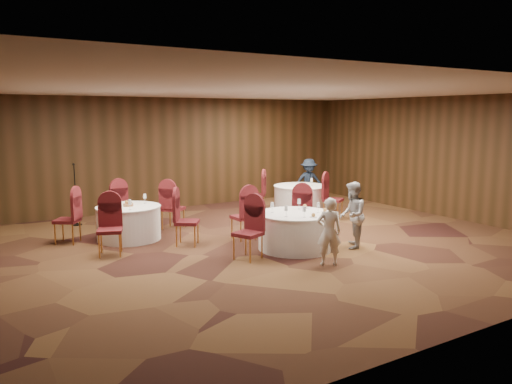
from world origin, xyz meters
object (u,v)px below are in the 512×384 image
table_main (296,231)px  woman_a (329,232)px  woman_b (352,215)px  table_right (300,198)px  man_c (309,182)px  mic_stand (76,207)px  table_left (129,223)px

table_main → woman_a: woman_a is taller
woman_a → woman_b: size_ratio=0.91×
table_main → table_right: size_ratio=1.02×
table_main → man_c: man_c is taller
mic_stand → man_c: size_ratio=1.10×
woman_a → man_c: size_ratio=0.89×
mic_stand → woman_a: size_ratio=1.24×
table_left → woman_a: woman_a is taller
table_right → man_c: 1.21m
table_main → table_right: 4.02m
table_left → table_right: 5.16m
man_c → table_main: bearing=-102.5°
mic_stand → woman_a: 6.66m
table_left → woman_b: bearing=-39.6°
woman_a → table_right: bearing=-94.1°
mic_stand → table_left: bearing=-72.2°
woman_b → man_c: (2.30, 4.48, 0.02)m
man_c → table_left: bearing=-139.0°
table_right → woman_a: 5.12m
table_main → table_right: (2.45, 3.18, 0.00)m
woman_b → man_c: 5.04m
table_main → woman_b: size_ratio=1.12×
table_main → table_left: size_ratio=1.11×
table_main → mic_stand: 5.70m
woman_b → man_c: man_c is taller
table_left → woman_b: size_ratio=1.02×
table_main → man_c: 5.17m
table_main → woman_a: size_ratio=1.24×
woman_a → man_c: man_c is taller
woman_a → man_c: (3.47, 5.17, 0.08)m
table_main → mic_stand: size_ratio=1.00×
table_left → woman_a: 4.52m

